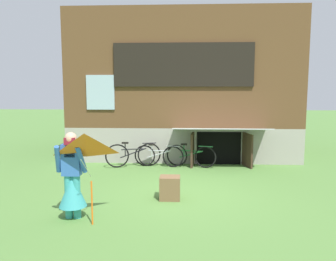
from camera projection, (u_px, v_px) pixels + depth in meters
name	position (u px, v px, depth m)	size (l,w,h in m)	color
ground_plane	(182.00, 192.00, 8.13)	(60.00, 60.00, 0.00)	#56843D
log_house	(184.00, 86.00, 13.03)	(7.74, 5.65, 5.00)	#9E998E
person	(72.00, 182.00, 6.40)	(0.61, 0.53, 1.64)	teal
kite	(85.00, 157.00, 5.77)	(0.99, 1.01, 1.57)	orange
bicycle_green	(191.00, 156.00, 10.62)	(1.55, 0.46, 0.73)	black
bicycle_silver	(159.00, 156.00, 10.66)	(1.56, 0.25, 0.72)	black
bicycle_black	(133.00, 155.00, 10.62)	(1.68, 0.52, 0.79)	black
wooden_crate	(170.00, 188.00, 7.55)	(0.45, 0.38, 0.52)	brown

